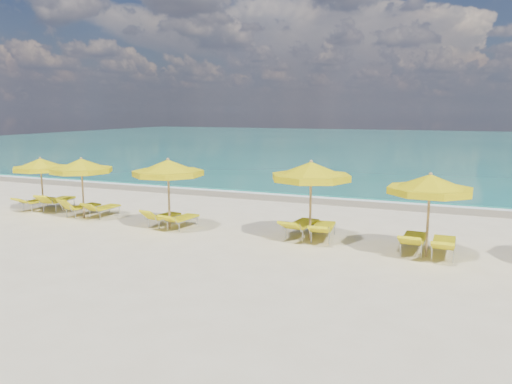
% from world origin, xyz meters
% --- Properties ---
extents(ground_plane, '(120.00, 120.00, 0.00)m').
position_xyz_m(ground_plane, '(0.00, 0.00, 0.00)').
color(ground_plane, beige).
extents(ocean, '(120.00, 80.00, 0.30)m').
position_xyz_m(ocean, '(0.00, 48.00, 0.00)').
color(ocean, '#136B60').
rests_on(ocean, ground).
extents(wet_sand_band, '(120.00, 2.60, 0.01)m').
position_xyz_m(wet_sand_band, '(0.00, 7.40, 0.00)').
color(wet_sand_band, tan).
rests_on(wet_sand_band, ground).
extents(foam_line, '(120.00, 1.20, 0.03)m').
position_xyz_m(foam_line, '(0.00, 8.20, 0.00)').
color(foam_line, white).
rests_on(foam_line, ground).
extents(whitecap_near, '(14.00, 0.36, 0.05)m').
position_xyz_m(whitecap_near, '(-6.00, 17.00, 0.00)').
color(whitecap_near, white).
rests_on(whitecap_near, ground).
extents(whitecap_far, '(18.00, 0.30, 0.05)m').
position_xyz_m(whitecap_far, '(8.00, 24.00, 0.00)').
color(whitecap_far, white).
rests_on(whitecap_far, ground).
extents(umbrella_2, '(2.85, 2.85, 2.22)m').
position_xyz_m(umbrella_2, '(-9.05, 0.48, 1.90)').
color(umbrella_2, tan).
rests_on(umbrella_2, ground).
extents(umbrella_3, '(2.63, 2.63, 2.35)m').
position_xyz_m(umbrella_3, '(-6.54, 0.01, 2.01)').
color(umbrella_3, tan).
rests_on(umbrella_3, ground).
extents(umbrella_4, '(3.04, 3.04, 2.49)m').
position_xyz_m(umbrella_4, '(-2.57, -0.21, 2.12)').
color(umbrella_4, tan).
rests_on(umbrella_4, ground).
extents(umbrella_5, '(2.59, 2.59, 2.58)m').
position_xyz_m(umbrella_5, '(2.42, 0.15, 2.20)').
color(umbrella_5, tan).
rests_on(umbrella_5, ground).
extents(umbrella_6, '(3.07, 3.07, 2.42)m').
position_xyz_m(umbrella_6, '(5.98, -0.36, 2.06)').
color(umbrella_6, tan).
rests_on(umbrella_6, ground).
extents(lounger_2_left, '(0.80, 1.87, 0.65)m').
position_xyz_m(lounger_2_left, '(-9.50, 0.67, 0.21)').
color(lounger_2_left, '#A5A8AD').
rests_on(lounger_2_left, ground).
extents(lounger_2_right, '(0.91, 2.01, 0.80)m').
position_xyz_m(lounger_2_right, '(-8.69, 0.94, 0.23)').
color(lounger_2_right, '#A5A8AD').
rests_on(lounger_2_right, ground).
extents(lounger_3_left, '(0.86, 1.75, 0.81)m').
position_xyz_m(lounger_3_left, '(-6.92, 0.36, 0.21)').
color(lounger_3_left, '#A5A8AD').
rests_on(lounger_3_left, ground).
extents(lounger_3_right, '(0.63, 1.71, 0.70)m').
position_xyz_m(lounger_3_right, '(-6.02, 0.54, 0.20)').
color(lounger_3_right, '#A5A8AD').
rests_on(lounger_3_right, ground).
extents(lounger_4_left, '(0.80, 1.70, 0.73)m').
position_xyz_m(lounger_4_left, '(-3.02, 0.10, 0.20)').
color(lounger_4_left, '#A5A8AD').
rests_on(lounger_4_left, ground).
extents(lounger_4_right, '(0.74, 1.77, 0.66)m').
position_xyz_m(lounger_4_right, '(-2.22, 0.04, 0.20)').
color(lounger_4_right, '#A5A8AD').
rests_on(lounger_4_right, ground).
extents(lounger_5_left, '(0.86, 2.08, 0.75)m').
position_xyz_m(lounger_5_left, '(2.03, 0.51, 0.24)').
color(lounger_5_left, '#A5A8AD').
rests_on(lounger_5_left, ground).
extents(lounger_5_right, '(0.84, 2.03, 0.71)m').
position_xyz_m(lounger_5_right, '(2.78, 0.41, 0.23)').
color(lounger_5_right, '#A5A8AD').
rests_on(lounger_5_right, ground).
extents(lounger_6_left, '(0.71, 2.00, 0.75)m').
position_xyz_m(lounger_6_left, '(5.60, 0.01, 0.23)').
color(lounger_6_left, '#A5A8AD').
rests_on(lounger_6_left, ground).
extents(lounger_6_right, '(0.65, 1.95, 0.72)m').
position_xyz_m(lounger_6_right, '(6.43, -0.13, 0.23)').
color(lounger_6_right, '#A5A8AD').
rests_on(lounger_6_right, ground).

